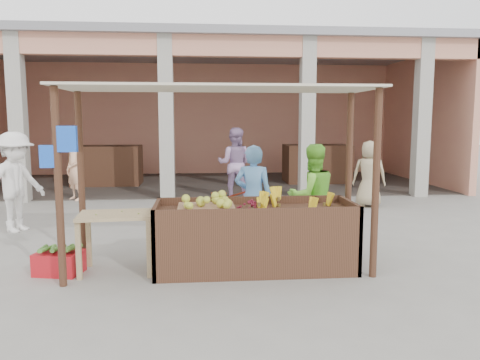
{
  "coord_description": "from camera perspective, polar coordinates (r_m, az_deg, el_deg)",
  "views": [
    {
      "loc": [
        -0.22,
        -5.99,
        1.96
      ],
      "look_at": [
        0.41,
        1.2,
        1.04
      ],
      "focal_mm": 35.0,
      "sensor_mm": 36.0,
      "label": 1
    }
  ],
  "objects": [
    {
      "name": "ground",
      "position": [
        6.3,
        -2.83,
        -10.86
      ],
      "size": [
        60.0,
        60.0,
        0.0
      ],
      "primitive_type": "plane",
      "color": "gray",
      "rests_on": "ground"
    },
    {
      "name": "market_building",
      "position": [
        14.93,
        -4.06,
        10.08
      ],
      "size": [
        14.4,
        6.4,
        4.2
      ],
      "color": "tan",
      "rests_on": "ground"
    },
    {
      "name": "fruit_stall",
      "position": [
        6.23,
        1.79,
        -7.24
      ],
      "size": [
        2.6,
        0.95,
        0.8
      ],
      "primitive_type": "cube",
      "color": "#4A2C1D",
      "rests_on": "ground"
    },
    {
      "name": "stall_awning",
      "position": [
        6.05,
        -3.11,
        7.42
      ],
      "size": [
        4.09,
        1.35,
        2.39
      ],
      "color": "#4A2C1D",
      "rests_on": "ground"
    },
    {
      "name": "banana_heap",
      "position": [
        6.23,
        6.17,
        -2.58
      ],
      "size": [
        1.09,
        0.59,
        0.2
      ],
      "primitive_type": null,
      "color": "gold",
      "rests_on": "fruit_stall"
    },
    {
      "name": "melon_tray",
      "position": [
        6.07,
        -4.15,
        -2.9
      ],
      "size": [
        0.73,
        0.63,
        0.2
      ],
      "color": "#90684A",
      "rests_on": "fruit_stall"
    },
    {
      "name": "berry_heap",
      "position": [
        6.11,
        1.46,
        -3.08
      ],
      "size": [
        0.39,
        0.32,
        0.13
      ],
      "primitive_type": "ellipsoid",
      "color": "maroon",
      "rests_on": "fruit_stall"
    },
    {
      "name": "side_table",
      "position": [
        6.25,
        -14.76,
        -5.19
      ],
      "size": [
        1.0,
        0.7,
        0.77
      ],
      "rotation": [
        0.0,
        0.0,
        0.07
      ],
      "color": "tan",
      "rests_on": "ground"
    },
    {
      "name": "papaya_pile",
      "position": [
        6.21,
        -14.83,
        -3.09
      ],
      "size": [
        0.67,
        0.38,
        0.19
      ],
      "primitive_type": null,
      "color": "#5D9731",
      "rests_on": "side_table"
    },
    {
      "name": "red_crate",
      "position": [
        6.52,
        -21.19,
        -9.4
      ],
      "size": [
        0.63,
        0.51,
        0.29
      ],
      "primitive_type": "cube",
      "rotation": [
        0.0,
        0.0,
        -0.23
      ],
      "color": "#B3131A",
      "rests_on": "ground"
    },
    {
      "name": "plantain_bundle",
      "position": [
        6.48,
        -21.26,
        -7.81
      ],
      "size": [
        0.43,
        0.3,
        0.09
      ],
      "primitive_type": null,
      "color": "#487E2E",
      "rests_on": "red_crate"
    },
    {
      "name": "produce_sacks",
      "position": [
        11.76,
        8.47,
        -1.08
      ],
      "size": [
        0.71,
        0.67,
        0.54
      ],
      "color": "maroon",
      "rests_on": "ground"
    },
    {
      "name": "vendor_blue",
      "position": [
        7.1,
        1.63,
        -1.72
      ],
      "size": [
        0.75,
        0.64,
        1.7
      ],
      "primitive_type": "imported",
      "rotation": [
        0.0,
        0.0,
        2.84
      ],
      "color": "#5891C9",
      "rests_on": "ground"
    },
    {
      "name": "vendor_green",
      "position": [
        7.25,
        8.78,
        -1.65
      ],
      "size": [
        0.89,
        0.61,
        1.69
      ],
      "primitive_type": "imported",
      "rotation": [
        0.0,
        0.0,
        3.33
      ],
      "color": "#7ADD39",
      "rests_on": "ground"
    },
    {
      "name": "motorcycle",
      "position": [
        8.64,
        -1.35,
        -2.64
      ],
      "size": [
        1.21,
        1.92,
        0.95
      ],
      "primitive_type": "imported",
      "rotation": [
        0.0,
        0.0,
        1.92
      ],
      "color": "maroon",
      "rests_on": "ground"
    },
    {
      "name": "shopper_a",
      "position": [
        9.12,
        -25.69,
        0.21
      ],
      "size": [
        1.13,
        1.37,
        1.91
      ],
      "primitive_type": "imported",
      "rotation": [
        0.0,
        0.0,
        1.06
      ],
      "color": "white",
      "rests_on": "ground"
    },
    {
      "name": "shopper_c",
      "position": [
        11.01,
        15.49,
        1.15
      ],
      "size": [
        0.94,
        0.77,
        1.68
      ],
      "primitive_type": "imported",
      "rotation": [
        0.0,
        0.0,
        2.79
      ],
      "color": "tan",
      "rests_on": "ground"
    },
    {
      "name": "shopper_e",
      "position": [
        12.19,
        -19.51,
        1.3
      ],
      "size": [
        0.73,
        0.72,
        1.56
      ],
      "primitive_type": "imported",
      "rotation": [
        0.0,
        0.0,
        -0.74
      ],
      "color": "#F5B78F",
      "rests_on": "ground"
    },
    {
      "name": "shopper_f",
      "position": [
        11.66,
        -0.66,
        2.42
      ],
      "size": [
        1.05,
        0.75,
        1.95
      ],
      "primitive_type": "imported",
      "rotation": [
        0.0,
        0.0,
        2.91
      ],
      "color": "#9E7CA8",
      "rests_on": "ground"
    }
  ]
}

